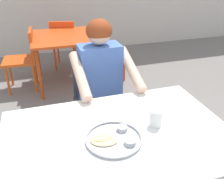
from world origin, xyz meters
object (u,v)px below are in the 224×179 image
object	(u,v)px
chair_red_right	(105,48)
diner_foreground	(103,83)
chair_red_left	(25,56)
chair_foreground	(97,94)
thali_tray	(114,138)
chair_red_far	(64,41)
table_background_red	(66,41)
table_foreground	(118,143)
drinking_cup	(156,117)

from	to	relation	value
chair_red_right	diner_foreground	bearing A→B (deg)	-106.21
chair_red_left	chair_foreground	bearing A→B (deg)	-64.54
thali_tray	chair_red_right	distance (m)	2.41
chair_red_right	chair_red_far	bearing A→B (deg)	130.76
table_background_red	chair_red_left	xyz separation A→B (m)	(-0.57, -0.01, -0.16)
table_foreground	chair_red_far	bearing A→B (deg)	89.34
table_foreground	chair_red_left	bearing A→B (deg)	104.02
chair_red_right	chair_red_left	bearing A→B (deg)	179.01
diner_foreground	chair_foreground	bearing A→B (deg)	91.41
thali_tray	chair_foreground	bearing A→B (deg)	81.98
chair_red_far	chair_red_left	bearing A→B (deg)	-135.60
chair_foreground	chair_red_left	distance (m)	1.54
chair_foreground	diner_foreground	distance (m)	0.32
drinking_cup	chair_red_far	bearing A→B (deg)	94.02
table_foreground	drinking_cup	bearing A→B (deg)	2.79
thali_tray	table_background_red	world-z (taller)	thali_tray
diner_foreground	table_background_red	distance (m)	1.63
chair_red_far	thali_tray	bearing A→B (deg)	-91.46
chair_red_left	drinking_cup	bearing A→B (deg)	-70.50
chair_red_left	chair_red_far	bearing A→B (deg)	44.40
diner_foreground	table_foreground	bearing A→B (deg)	-98.17
thali_tray	drinking_cup	xyz separation A→B (m)	(0.28, 0.06, 0.04)
drinking_cup	chair_foreground	size ratio (longest dim) A/B	0.12
diner_foreground	chair_red_left	xyz separation A→B (m)	(-0.67, 1.61, -0.25)
table_foreground	thali_tray	xyz separation A→B (m)	(-0.04, -0.05, 0.08)
chair_foreground	chair_red_far	bearing A→B (deg)	91.68
thali_tray	drinking_cup	world-z (taller)	drinking_cup
table_background_red	chair_red_far	world-z (taller)	chair_red_far
thali_tray	diner_foreground	bearing A→B (deg)	79.13
table_foreground	chair_red_left	size ratio (longest dim) A/B	1.55
thali_tray	chair_red_right	world-z (taller)	chair_red_right
thali_tray	chair_red_right	bearing A→B (deg)	75.43
diner_foreground	chair_red_far	bearing A→B (deg)	91.65
table_foreground	chair_red_right	xyz separation A→B (m)	(0.56, 2.27, -0.20)
table_background_red	chair_red_right	bearing A→B (deg)	-2.78
thali_tray	chair_red_left	size ratio (longest dim) A/B	0.37
diner_foreground	chair_red_right	xyz separation A→B (m)	(0.46, 1.59, -0.25)
chair_red_right	chair_red_far	size ratio (longest dim) A/B	1.05
chair_red_left	chair_red_far	xyz separation A→B (m)	(0.60, 0.59, -0.01)
table_foreground	chair_red_far	size ratio (longest dim) A/B	1.59
diner_foreground	chair_red_right	world-z (taller)	diner_foreground
diner_foreground	chair_red_left	bearing A→B (deg)	112.49
table_background_red	chair_red_left	distance (m)	0.59
table_foreground	drinking_cup	world-z (taller)	drinking_cup
chair_red_far	table_foreground	bearing A→B (deg)	-90.66
thali_tray	chair_foreground	size ratio (longest dim) A/B	0.35
table_foreground	drinking_cup	distance (m)	0.27
chair_foreground	chair_red_right	xyz separation A→B (m)	(0.47, 1.37, -0.03)
table_background_red	diner_foreground	bearing A→B (deg)	-86.43
table_foreground	thali_tray	size ratio (longest dim) A/B	4.14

